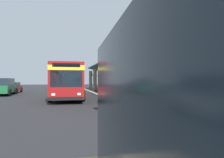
{
  "coord_description": "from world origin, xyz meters",
  "views": [
    {
      "loc": [
        21.54,
        -1.27,
        1.75
      ],
      "look_at": [
        2.94,
        3.42,
        1.86
      ],
      "focal_mm": 31.09,
      "sensor_mm": 36.0,
      "label": 1
    }
  ],
  "objects_px": {
    "parked_suv_green": "(3,87)",
    "parked_sedan_red": "(12,87)",
    "potted_palm": "(94,86)",
    "transit_bus": "(68,79)",
    "pedestrian": "(107,95)"
  },
  "relations": [
    {
      "from": "transit_bus",
      "to": "potted_palm",
      "type": "distance_m",
      "value": 13.9
    },
    {
      "from": "parked_sedan_red",
      "to": "potted_palm",
      "type": "xyz_separation_m",
      "value": [
        -3.87,
        11.82,
        0.07
      ]
    },
    {
      "from": "parked_suv_green",
      "to": "parked_sedan_red",
      "type": "height_order",
      "value": "parked_suv_green"
    },
    {
      "from": "pedestrian",
      "to": "potted_palm",
      "type": "bearing_deg",
      "value": 172.98
    },
    {
      "from": "transit_bus",
      "to": "parked_suv_green",
      "type": "relative_size",
      "value": 2.33
    },
    {
      "from": "transit_bus",
      "to": "pedestrian",
      "type": "distance_m",
      "value": 9.7
    },
    {
      "from": "transit_bus",
      "to": "parked_sedan_red",
      "type": "xyz_separation_m",
      "value": [
        -9.19,
        -7.21,
        -1.1
      ]
    },
    {
      "from": "transit_bus",
      "to": "parked_sedan_red",
      "type": "bearing_deg",
      "value": -141.91
    },
    {
      "from": "pedestrian",
      "to": "parked_sedan_red",
      "type": "bearing_deg",
      "value": -154.15
    },
    {
      "from": "parked_suv_green",
      "to": "pedestrian",
      "type": "height_order",
      "value": "parked_suv_green"
    },
    {
      "from": "parked_sedan_red",
      "to": "potted_palm",
      "type": "bearing_deg",
      "value": 108.13
    },
    {
      "from": "parked_sedan_red",
      "to": "pedestrian",
      "type": "distance_m",
      "value": 20.75
    },
    {
      "from": "transit_bus",
      "to": "pedestrian",
      "type": "relative_size",
      "value": 6.81
    },
    {
      "from": "transit_bus",
      "to": "potted_palm",
      "type": "relative_size",
      "value": 4.09
    },
    {
      "from": "transit_bus",
      "to": "parked_suv_green",
      "type": "height_order",
      "value": "transit_bus"
    }
  ]
}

